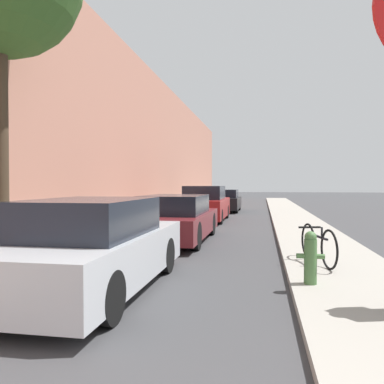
{
  "coord_description": "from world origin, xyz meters",
  "views": [
    {
      "loc": [
        1.47,
        0.21,
        1.63
      ],
      "look_at": [
        -0.41,
        10.62,
        1.4
      ],
      "focal_mm": 36.32,
      "sensor_mm": 36.0,
      "label": 1
    }
  ],
  "objects_px": {
    "parked_car_maroon": "(176,219)",
    "fire_hydrant": "(310,257)",
    "parked_car_red": "(205,204)",
    "parked_car_silver": "(94,248)",
    "bicycle": "(318,244)",
    "parked_car_black": "(223,201)"
  },
  "relations": [
    {
      "from": "parked_car_silver",
      "to": "bicycle",
      "type": "bearing_deg",
      "value": 30.9
    },
    {
      "from": "parked_car_maroon",
      "to": "bicycle",
      "type": "distance_m",
      "value": 4.62
    },
    {
      "from": "parked_car_silver",
      "to": "parked_car_red",
      "type": "xyz_separation_m",
      "value": [
        0.04,
        11.31,
        0.05
      ]
    },
    {
      "from": "parked_car_silver",
      "to": "parked_car_maroon",
      "type": "bearing_deg",
      "value": 88.91
    },
    {
      "from": "parked_car_maroon",
      "to": "fire_hydrant",
      "type": "bearing_deg",
      "value": -56.22
    },
    {
      "from": "parked_car_red",
      "to": "parked_car_black",
      "type": "bearing_deg",
      "value": 88.08
    },
    {
      "from": "parked_car_maroon",
      "to": "parked_car_red",
      "type": "xyz_separation_m",
      "value": [
        -0.06,
        6.11,
        0.08
      ]
    },
    {
      "from": "parked_car_red",
      "to": "bicycle",
      "type": "relative_size",
      "value": 2.64
    },
    {
      "from": "parked_car_silver",
      "to": "bicycle",
      "type": "xyz_separation_m",
      "value": [
        3.53,
        2.11,
        -0.18
      ]
    },
    {
      "from": "parked_car_silver",
      "to": "parked_car_red",
      "type": "relative_size",
      "value": 0.96
    },
    {
      "from": "parked_car_silver",
      "to": "parked_car_maroon",
      "type": "xyz_separation_m",
      "value": [
        0.1,
        5.2,
        -0.03
      ]
    },
    {
      "from": "parked_car_maroon",
      "to": "fire_hydrant",
      "type": "distance_m",
      "value": 5.6
    },
    {
      "from": "parked_car_black",
      "to": "fire_hydrant",
      "type": "xyz_separation_m",
      "value": [
        2.97,
        -16.54,
        -0.1
      ]
    },
    {
      "from": "parked_car_silver",
      "to": "parked_car_red",
      "type": "height_order",
      "value": "parked_car_red"
    },
    {
      "from": "parked_car_maroon",
      "to": "parked_car_red",
      "type": "distance_m",
      "value": 6.11
    },
    {
      "from": "parked_car_maroon",
      "to": "bicycle",
      "type": "height_order",
      "value": "parked_car_maroon"
    },
    {
      "from": "fire_hydrant",
      "to": "parked_car_maroon",
      "type": "bearing_deg",
      "value": 123.78
    },
    {
      "from": "parked_car_black",
      "to": "bicycle",
      "type": "relative_size",
      "value": 2.4
    },
    {
      "from": "parked_car_maroon",
      "to": "parked_car_silver",
      "type": "bearing_deg",
      "value": -91.09
    },
    {
      "from": "parked_car_silver",
      "to": "parked_car_black",
      "type": "xyz_separation_m",
      "value": [
        0.24,
        17.1,
        -0.04
      ]
    },
    {
      "from": "parked_car_red",
      "to": "fire_hydrant",
      "type": "xyz_separation_m",
      "value": [
        3.17,
        -10.76,
        -0.19
      ]
    },
    {
      "from": "parked_car_red",
      "to": "fire_hydrant",
      "type": "height_order",
      "value": "parked_car_red"
    }
  ]
}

